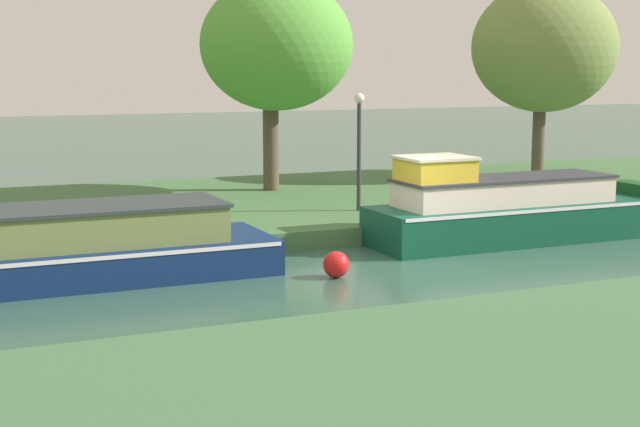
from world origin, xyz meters
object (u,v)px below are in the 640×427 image
(forest_barge, at_px, (516,210))
(navy_narrowboat, at_px, (76,250))
(lamp_post, at_px, (359,137))
(channel_buoy, at_px, (336,265))
(mooring_post_near, at_px, (562,196))
(willow_tree_right, at_px, (545,48))
(willow_tree_centre, at_px, (276,45))

(forest_barge, height_order, navy_narrowboat, forest_barge)
(lamp_post, bearing_deg, channel_buoy, -120.59)
(channel_buoy, bearing_deg, mooring_post_near, 22.83)
(willow_tree_right, relative_size, channel_buoy, 12.39)
(forest_barge, distance_m, lamp_post, 4.07)
(willow_tree_right, bearing_deg, mooring_post_near, -122.71)
(willow_tree_centre, height_order, mooring_post_near, willow_tree_centre)
(navy_narrowboat, bearing_deg, channel_buoy, -21.53)
(willow_tree_right, height_order, channel_buoy, willow_tree_right)
(willow_tree_centre, distance_m, mooring_post_near, 8.41)
(forest_barge, height_order, willow_tree_right, willow_tree_right)
(forest_barge, distance_m, mooring_post_near, 2.81)
(navy_narrowboat, relative_size, channel_buoy, 15.39)
(willow_tree_right, relative_size, mooring_post_near, 11.12)
(forest_barge, height_order, willow_tree_centre, willow_tree_centre)
(forest_barge, distance_m, channel_buoy, 5.43)
(forest_barge, xyz_separation_m, willow_tree_right, (5.96, 7.02, 3.67))
(channel_buoy, bearing_deg, willow_tree_right, 38.16)
(forest_barge, bearing_deg, mooring_post_near, 31.48)
(forest_barge, bearing_deg, willow_tree_right, 49.66)
(navy_narrowboat, relative_size, willow_tree_right, 1.24)
(navy_narrowboat, height_order, channel_buoy, navy_narrowboat)
(willow_tree_centre, xyz_separation_m, mooring_post_near, (5.34, -5.35, -3.67))
(forest_barge, relative_size, channel_buoy, 14.89)
(willow_tree_centre, xyz_separation_m, channel_buoy, (-2.20, -8.52, -4.10))
(willow_tree_centre, relative_size, mooring_post_near, 10.70)
(forest_barge, height_order, lamp_post, lamp_post)
(navy_narrowboat, distance_m, mooring_post_near, 11.95)
(navy_narrowboat, bearing_deg, willow_tree_right, 24.47)
(navy_narrowboat, distance_m, willow_tree_right, 17.37)
(willow_tree_right, bearing_deg, forest_barge, -130.34)
(mooring_post_near, bearing_deg, willow_tree_centre, 134.93)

